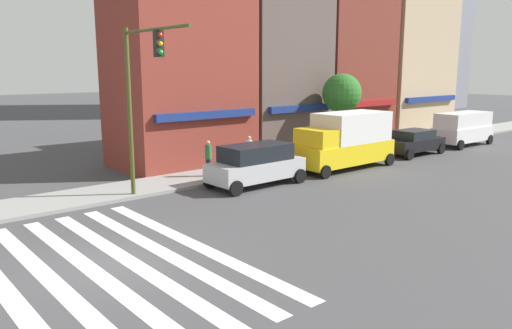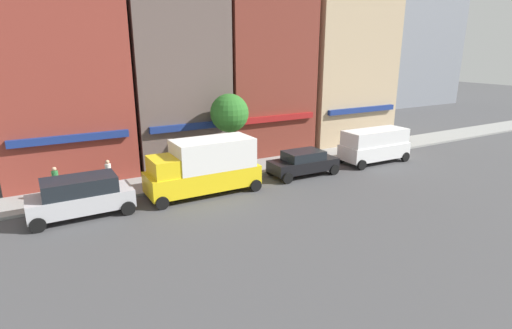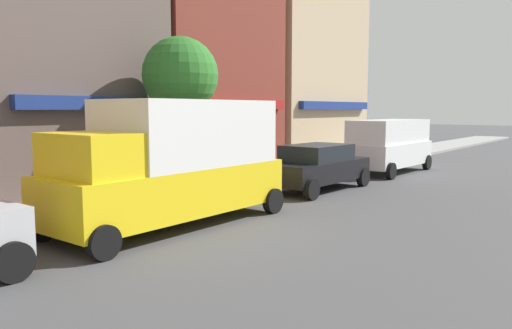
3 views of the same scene
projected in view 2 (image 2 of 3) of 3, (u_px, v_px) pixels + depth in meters
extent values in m
cube|color=maroon|center=(60.00, 86.00, 23.46)|extent=(7.30, 5.00, 11.28)
cube|color=navy|center=(71.00, 138.00, 21.99)|extent=(6.20, 0.30, 0.40)
cube|color=brown|center=(175.00, 82.00, 26.80)|extent=(6.21, 5.00, 11.19)
cube|color=navy|center=(191.00, 127.00, 25.32)|extent=(5.28, 0.30, 0.40)
cube|color=maroon|center=(261.00, 57.00, 29.55)|extent=(6.75, 5.00, 14.37)
cube|color=maroon|center=(280.00, 118.00, 28.51)|extent=(5.74, 0.30, 0.40)
cube|color=tan|center=(342.00, 69.00, 33.63)|extent=(8.09, 5.00, 12.17)
cube|color=navy|center=(362.00, 110.00, 32.28)|extent=(6.87, 0.30, 0.40)
cube|color=#B7B7BC|center=(81.00, 201.00, 19.05)|extent=(4.71, 1.94, 0.85)
cube|color=black|center=(79.00, 185.00, 18.83)|extent=(3.30, 1.77, 0.75)
cylinder|color=black|center=(36.00, 210.00, 19.04)|extent=(0.68, 0.22, 0.68)
cylinder|color=black|center=(38.00, 225.00, 17.46)|extent=(0.68, 0.22, 0.68)
cylinder|color=black|center=(120.00, 196.00, 20.89)|extent=(0.68, 0.22, 0.68)
cylinder|color=black|center=(128.00, 208.00, 19.30)|extent=(0.68, 0.22, 0.68)
cube|color=yellow|center=(203.00, 178.00, 22.00)|extent=(6.21, 2.22, 1.10)
cube|color=silver|center=(213.00, 153.00, 21.91)|extent=(4.35, 2.21, 1.60)
cube|color=yellow|center=(167.00, 166.00, 20.77)|extent=(1.74, 2.10, 0.90)
cylinder|color=black|center=(150.00, 190.00, 21.79)|extent=(0.68, 0.22, 0.68)
cylinder|color=black|center=(162.00, 203.00, 19.95)|extent=(0.68, 0.22, 0.68)
cylinder|color=black|center=(238.00, 175.00, 24.35)|extent=(0.68, 0.22, 0.68)
cylinder|color=black|center=(256.00, 185.00, 22.51)|extent=(0.68, 0.22, 0.68)
cube|color=black|center=(303.00, 165.00, 25.28)|extent=(4.45, 1.92, 0.70)
cube|color=black|center=(303.00, 155.00, 25.10)|extent=(2.46, 1.72, 0.55)
cylinder|color=black|center=(272.00, 170.00, 25.27)|extent=(0.68, 0.22, 0.68)
cylinder|color=black|center=(287.00, 178.00, 23.77)|extent=(0.68, 0.22, 0.68)
cylinder|color=black|center=(317.00, 163.00, 26.98)|extent=(0.68, 0.22, 0.68)
cylinder|color=black|center=(334.00, 170.00, 25.47)|extent=(0.68, 0.22, 0.68)
cube|color=white|center=(374.00, 151.00, 28.16)|extent=(5.04, 2.12, 1.00)
cube|color=white|center=(375.00, 137.00, 27.89)|extent=(4.79, 1.95, 1.00)
cylinder|color=black|center=(341.00, 158.00, 28.14)|extent=(0.68, 0.22, 0.68)
cylinder|color=black|center=(362.00, 165.00, 26.48)|extent=(0.68, 0.22, 0.68)
cylinder|color=black|center=(384.00, 151.00, 30.13)|extent=(0.68, 0.22, 0.68)
cylinder|color=black|center=(405.00, 157.00, 28.46)|extent=(0.68, 0.22, 0.68)
cylinder|color=#23232D|center=(110.00, 183.00, 22.15)|extent=(0.26, 0.26, 0.85)
cylinder|color=silver|center=(108.00, 170.00, 21.93)|extent=(0.32, 0.32, 0.70)
sphere|color=tan|center=(107.00, 162.00, 21.80)|extent=(0.22, 0.22, 0.22)
cylinder|color=#23232D|center=(57.00, 192.00, 20.86)|extent=(0.26, 0.26, 0.85)
cylinder|color=#2D7A3D|center=(55.00, 178.00, 20.65)|extent=(0.32, 0.32, 0.70)
sphere|color=tan|center=(54.00, 169.00, 20.52)|extent=(0.22, 0.22, 0.22)
cylinder|color=red|center=(69.00, 197.00, 20.35)|extent=(0.20, 0.20, 0.65)
sphere|color=red|center=(68.00, 190.00, 20.24)|extent=(0.24, 0.24, 0.24)
cylinder|color=brown|center=(230.00, 149.00, 25.57)|extent=(0.24, 0.24, 2.90)
sphere|color=#286623|center=(229.00, 113.00, 24.93)|extent=(2.41, 2.41, 2.41)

